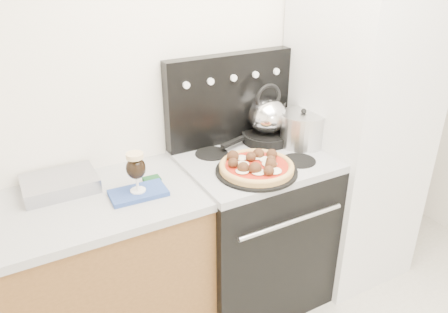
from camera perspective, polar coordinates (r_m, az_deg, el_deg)
room_shell at (r=1.55m, az=19.55°, el=-2.21°), size 3.52×3.01×2.52m
base_cabinet at (r=2.34m, az=-21.38°, el=-16.65°), size 1.45×0.60×0.86m
countertop at (r=2.08m, az=-23.36°, el=-7.32°), size 1.48×0.63×0.04m
stove_body at (r=2.59m, az=3.66°, el=-9.74°), size 0.76×0.65×0.88m
cooktop at (r=2.35m, az=3.97°, el=-0.56°), size 0.76×0.65×0.04m
backguard at (r=2.46m, az=0.69°, el=7.57°), size 0.76×0.08×0.50m
fridge at (r=2.73m, az=16.80°, el=3.36°), size 0.64×0.68×1.90m
foil_sheet at (r=2.19m, az=-20.65°, el=-3.34°), size 0.33×0.25×0.07m
oven_mitt at (r=2.06m, az=-11.13°, el=-4.69°), size 0.26×0.16×0.02m
beer_glass at (r=2.01m, az=-11.39°, el=-2.02°), size 0.10×0.10×0.20m
pizza_pan at (r=2.19m, az=4.26°, el=-1.90°), size 0.49×0.49×0.01m
pizza at (r=2.17m, az=4.29°, el=-1.13°), size 0.41×0.41×0.05m
skillet at (r=2.54m, az=5.57°, el=2.58°), size 0.36×0.36×0.05m
tea_kettle at (r=2.48m, az=5.71°, el=5.69°), size 0.27×0.27×0.24m
stock_pot at (r=2.49m, az=10.18°, el=3.43°), size 0.29×0.29×0.18m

